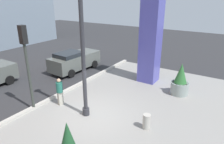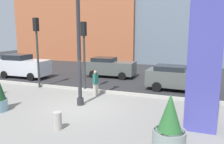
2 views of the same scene
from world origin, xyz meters
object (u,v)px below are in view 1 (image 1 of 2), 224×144
at_px(concrete_bollard, 147,122).
at_px(potted_plant_curbside, 180,82).
at_px(car_curb_west, 75,60).
at_px(traffic_light_corner, 26,55).
at_px(lamp_post, 83,53).
at_px(art_pillar_blue, 151,37).
at_px(pedestrian_crossing, 60,90).

bearing_deg(concrete_bollard, potted_plant_curbside, -3.28).
bearing_deg(car_curb_west, traffic_light_corner, -158.26).
distance_m(lamp_post, art_pillar_blue, 6.12).
relative_size(concrete_bollard, traffic_light_corner, 0.16).
distance_m(potted_plant_curbside, concrete_bollard, 4.50).
bearing_deg(lamp_post, concrete_bollard, -78.86).
distance_m(potted_plant_curbside, pedestrian_crossing, 7.31).
bearing_deg(potted_plant_curbside, lamp_post, 146.30).
bearing_deg(lamp_post, car_curb_west, 47.06).
distance_m(traffic_light_corner, car_curb_west, 6.72).
height_order(traffic_light_corner, car_curb_west, traffic_light_corner).
bearing_deg(pedestrian_crossing, art_pillar_blue, -24.73).
height_order(concrete_bollard, car_curb_west, car_curb_west).
relative_size(art_pillar_blue, concrete_bollard, 8.53).
height_order(lamp_post, car_curb_west, lamp_post).
bearing_deg(pedestrian_crossing, concrete_bollard, -83.65).
height_order(potted_plant_curbside, pedestrian_crossing, potted_plant_curbside).
distance_m(lamp_post, concrete_bollard, 4.36).
bearing_deg(lamp_post, art_pillar_blue, -8.02).
xyz_separation_m(lamp_post, potted_plant_curbside, (5.09, -3.39, -2.50)).
bearing_deg(traffic_light_corner, lamp_post, -67.94).
bearing_deg(concrete_bollard, car_curb_west, 63.32).
height_order(lamp_post, art_pillar_blue, lamp_post).
bearing_deg(pedestrian_crossing, potted_plant_curbside, -46.52).
xyz_separation_m(traffic_light_corner, pedestrian_crossing, (1.18, -0.86, -2.20)).
relative_size(lamp_post, potted_plant_curbside, 3.38).
xyz_separation_m(art_pillar_blue, potted_plant_curbside, (-0.98, -2.54, -2.36)).
distance_m(lamp_post, traffic_light_corner, 3.00).
relative_size(lamp_post, concrete_bollard, 9.13).
height_order(potted_plant_curbside, traffic_light_corner, traffic_light_corner).
bearing_deg(potted_plant_curbside, car_curb_west, 92.13).
bearing_deg(lamp_post, potted_plant_curbside, -33.70).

